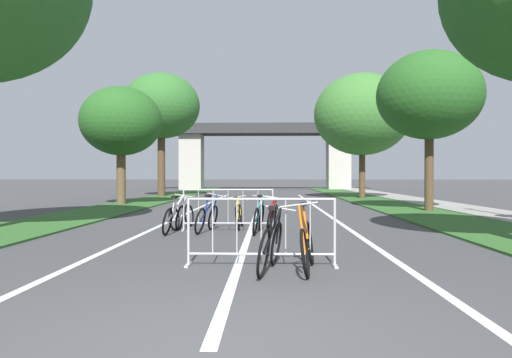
{
  "coord_description": "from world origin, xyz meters",
  "views": [
    {
      "loc": [
        0.49,
        -3.76,
        1.4
      ],
      "look_at": [
        -0.25,
        21.95,
        1.19
      ],
      "focal_mm": 33.5,
      "sensor_mm": 36.0,
      "label": 1
    }
  ],
  "objects_px": {
    "bicycle_teal_3": "(259,218)",
    "bicycle_orange_4": "(307,245)",
    "tree_left_pine_near": "(121,122)",
    "bicycle_silver_5": "(182,215)",
    "bicycle_yellow_6": "(239,215)",
    "tree_left_pine_far": "(161,106)",
    "bicycle_blue_7": "(207,218)",
    "bicycle_black_0": "(271,245)",
    "crowd_barrier_second": "(228,210)",
    "tree_right_cypress_far": "(362,115)",
    "bicycle_white_1": "(174,218)",
    "tree_right_oak_near": "(429,96)",
    "bicycle_red_2": "(272,215)",
    "crowd_barrier_nearest": "(261,232)"
  },
  "relations": [
    {
      "from": "tree_left_pine_near",
      "to": "bicycle_teal_3",
      "type": "bearing_deg",
      "value": -57.87
    },
    {
      "from": "bicycle_orange_4",
      "to": "crowd_barrier_nearest",
      "type": "bearing_deg",
      "value": -21.25
    },
    {
      "from": "bicycle_teal_3",
      "to": "bicycle_blue_7",
      "type": "distance_m",
      "value": 1.27
    },
    {
      "from": "tree_left_pine_far",
      "to": "bicycle_black_0",
      "type": "relative_size",
      "value": 4.88
    },
    {
      "from": "bicycle_yellow_6",
      "to": "bicycle_orange_4",
      "type": "bearing_deg",
      "value": -75.29
    },
    {
      "from": "tree_left_pine_near",
      "to": "tree_right_oak_near",
      "type": "distance_m",
      "value": 13.63
    },
    {
      "from": "bicycle_blue_7",
      "to": "bicycle_red_2",
      "type": "bearing_deg",
      "value": 40.36
    },
    {
      "from": "crowd_barrier_nearest",
      "to": "crowd_barrier_second",
      "type": "distance_m",
      "value": 4.8
    },
    {
      "from": "crowd_barrier_second",
      "to": "bicycle_yellow_6",
      "type": "relative_size",
      "value": 1.36
    },
    {
      "from": "tree_left_pine_far",
      "to": "bicycle_blue_7",
      "type": "bearing_deg",
      "value": -74.01
    },
    {
      "from": "tree_left_pine_far",
      "to": "bicycle_orange_4",
      "type": "distance_m",
      "value": 25.75
    },
    {
      "from": "bicycle_black_0",
      "to": "bicycle_silver_5",
      "type": "bearing_deg",
      "value": 123.52
    },
    {
      "from": "tree_left_pine_near",
      "to": "tree_right_cypress_far",
      "type": "height_order",
      "value": "tree_right_cypress_far"
    },
    {
      "from": "tree_left_pine_near",
      "to": "crowd_barrier_second",
      "type": "xyz_separation_m",
      "value": [
        5.93,
        -10.15,
        -3.39
      ]
    },
    {
      "from": "bicycle_orange_4",
      "to": "tree_right_cypress_far",
      "type": "bearing_deg",
      "value": -94.6
    },
    {
      "from": "crowd_barrier_second",
      "to": "bicycle_orange_4",
      "type": "bearing_deg",
      "value": -72.57
    },
    {
      "from": "bicycle_black_0",
      "to": "tree_left_pine_near",
      "type": "bearing_deg",
      "value": 125.31
    },
    {
      "from": "bicycle_white_1",
      "to": "bicycle_silver_5",
      "type": "xyz_separation_m",
      "value": [
        0.0,
        0.97,
        -0.01
      ]
    },
    {
      "from": "bicycle_orange_4",
      "to": "bicycle_silver_5",
      "type": "distance_m",
      "value": 6.15
    },
    {
      "from": "tree_left_pine_near",
      "to": "bicycle_white_1",
      "type": "xyz_separation_m",
      "value": [
        4.67,
        -10.76,
        -3.55
      ]
    },
    {
      "from": "tree_left_pine_far",
      "to": "tree_right_cypress_far",
      "type": "distance_m",
      "value": 12.83
    },
    {
      "from": "tree_left_pine_near",
      "to": "bicycle_white_1",
      "type": "distance_m",
      "value": 12.26
    },
    {
      "from": "bicycle_white_1",
      "to": "bicycle_red_2",
      "type": "bearing_deg",
      "value": 29.3
    },
    {
      "from": "tree_left_pine_near",
      "to": "crowd_barrier_second",
      "type": "height_order",
      "value": "tree_left_pine_near"
    },
    {
      "from": "tree_left_pine_near",
      "to": "tree_right_cypress_far",
      "type": "distance_m",
      "value": 13.9
    },
    {
      "from": "crowd_barrier_second",
      "to": "bicycle_yellow_6",
      "type": "height_order",
      "value": "crowd_barrier_second"
    },
    {
      "from": "bicycle_white_1",
      "to": "bicycle_yellow_6",
      "type": "relative_size",
      "value": 0.99
    },
    {
      "from": "bicycle_silver_5",
      "to": "bicycle_yellow_6",
      "type": "relative_size",
      "value": 0.94
    },
    {
      "from": "crowd_barrier_nearest",
      "to": "tree_right_oak_near",
      "type": "bearing_deg",
      "value": 60.6
    },
    {
      "from": "bicycle_teal_3",
      "to": "bicycle_orange_4",
      "type": "bearing_deg",
      "value": -73.68
    },
    {
      "from": "tree_left_pine_near",
      "to": "bicycle_blue_7",
      "type": "height_order",
      "value": "tree_left_pine_near"
    },
    {
      "from": "bicycle_silver_5",
      "to": "bicycle_yellow_6",
      "type": "distance_m",
      "value": 1.5
    },
    {
      "from": "bicycle_black_0",
      "to": "bicycle_white_1",
      "type": "distance_m",
      "value": 5.13
    },
    {
      "from": "tree_right_cypress_far",
      "to": "crowd_barrier_nearest",
      "type": "xyz_separation_m",
      "value": [
        -5.59,
        -20.97,
        -4.46
      ]
    },
    {
      "from": "tree_left_pine_far",
      "to": "bicycle_blue_7",
      "type": "xyz_separation_m",
      "value": [
        5.54,
        -19.33,
        -5.52
      ]
    },
    {
      "from": "crowd_barrier_second",
      "to": "bicycle_black_0",
      "type": "bearing_deg",
      "value": -78.33
    },
    {
      "from": "bicycle_red_2",
      "to": "crowd_barrier_second",
      "type": "bearing_deg",
      "value": 28.86
    },
    {
      "from": "tree_left_pine_far",
      "to": "bicycle_red_2",
      "type": "bearing_deg",
      "value": -68.81
    },
    {
      "from": "tree_right_cypress_far",
      "to": "bicycle_red_2",
      "type": "height_order",
      "value": "tree_right_cypress_far"
    },
    {
      "from": "tree_left_pine_near",
      "to": "bicycle_orange_4",
      "type": "relative_size",
      "value": 3.3
    },
    {
      "from": "bicycle_black_0",
      "to": "bicycle_silver_5",
      "type": "distance_m",
      "value": 6.01
    },
    {
      "from": "tree_left_pine_far",
      "to": "bicycle_orange_4",
      "type": "height_order",
      "value": "tree_left_pine_far"
    },
    {
      "from": "bicycle_silver_5",
      "to": "bicycle_blue_7",
      "type": "relative_size",
      "value": 0.99
    },
    {
      "from": "bicycle_red_2",
      "to": "tree_right_cypress_far",
      "type": "bearing_deg",
      "value": -101.89
    },
    {
      "from": "tree_left_pine_near",
      "to": "tree_left_pine_far",
      "type": "height_order",
      "value": "tree_left_pine_far"
    },
    {
      "from": "bicycle_teal_3",
      "to": "tree_left_pine_far",
      "type": "bearing_deg",
      "value": 115.57
    },
    {
      "from": "tree_right_oak_near",
      "to": "bicycle_orange_4",
      "type": "bearing_deg",
      "value": -115.89
    },
    {
      "from": "bicycle_orange_4",
      "to": "bicycle_yellow_6",
      "type": "xyz_separation_m",
      "value": [
        -1.35,
        5.54,
        -0.03
      ]
    },
    {
      "from": "tree_left_pine_far",
      "to": "crowd_barrier_second",
      "type": "distance_m",
      "value": 20.53
    },
    {
      "from": "crowd_barrier_nearest",
      "to": "bicycle_teal_3",
      "type": "relative_size",
      "value": 1.36
    }
  ]
}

